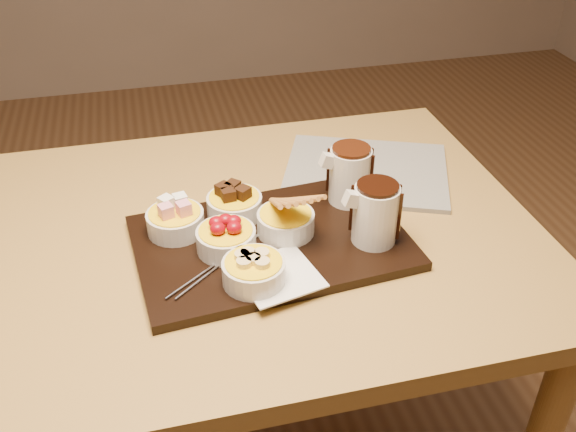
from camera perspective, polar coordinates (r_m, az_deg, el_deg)
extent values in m
cube|color=#A07C3B|center=(1.17, -7.31, -2.42)|extent=(1.20, 0.80, 0.04)
cylinder|color=#A07C3B|center=(1.77, 9.61, -3.20)|extent=(0.06, 0.06, 0.71)
cube|color=black|center=(1.11, -1.50, -2.38)|extent=(0.49, 0.34, 0.02)
cube|color=white|center=(1.03, -0.87, -5.30)|extent=(0.14, 0.14, 0.00)
cylinder|color=beige|center=(1.13, -9.96, -0.53)|extent=(0.10, 0.10, 0.04)
cylinder|color=beige|center=(1.16, -4.77, 0.88)|extent=(0.10, 0.10, 0.04)
cylinder|color=beige|center=(1.07, -5.51, -2.15)|extent=(0.10, 0.10, 0.04)
cylinder|color=beige|center=(1.11, -0.21, -0.63)|extent=(0.10, 0.10, 0.04)
cylinder|color=beige|center=(1.01, -3.06, -5.00)|extent=(0.10, 0.10, 0.04)
cylinder|color=silver|center=(1.08, 7.77, 0.14)|extent=(0.08, 0.08, 0.10)
cylinder|color=silver|center=(1.18, 5.52, 3.59)|extent=(0.08, 0.08, 0.10)
cube|color=beige|center=(1.33, 6.96, 3.98)|extent=(0.40, 0.36, 0.01)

